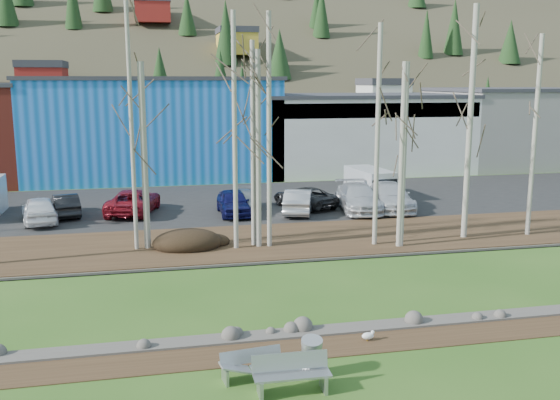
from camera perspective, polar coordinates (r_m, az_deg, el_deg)
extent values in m
plane|color=#2B5518|center=(18.33, 11.14, -15.10)|extent=(200.00, 200.00, 0.00)
cube|color=#382616|center=(20.09, 8.73, -12.58)|extent=(80.00, 1.80, 0.03)
cube|color=#382616|center=(31.34, 0.65, -3.73)|extent=(80.00, 7.00, 0.15)
cube|color=black|center=(41.40, -2.58, -0.16)|extent=(80.00, 14.00, 0.14)
cube|color=#0D5BB1|center=(54.22, -11.44, 6.43)|extent=(20.00, 12.00, 8.00)
cube|color=#333338|center=(54.08, -11.61, 10.82)|extent=(20.40, 12.24, 0.30)
cube|color=silver|center=(57.43, 6.94, 6.05)|extent=(18.00, 12.00, 6.50)
cube|color=#333338|center=(57.25, 7.02, 9.44)|extent=(18.36, 12.24, 0.30)
cube|color=navy|center=(51.75, 9.16, 8.09)|extent=(17.64, 0.20, 1.20)
cube|color=gray|center=(64.44, 20.60, 6.18)|extent=(14.00, 12.00, 7.00)
cube|color=#333338|center=(64.29, 20.82, 9.42)|extent=(14.28, 12.24, 0.30)
cube|color=#9EA1A3|center=(16.65, -1.84, -16.75)|extent=(0.10, 0.62, 0.49)
cube|color=#9EA1A3|center=(16.96, 4.00, -16.23)|extent=(0.10, 0.62, 0.49)
cube|color=#9EA1A3|center=(16.76, 0.90, -14.50)|extent=(2.02, 0.18, 0.45)
cube|color=#9EA1A3|center=(16.67, 1.12, -15.72)|extent=(2.03, 0.61, 0.06)
cube|color=#9EA1A3|center=(17.35, -5.03, -15.71)|extent=(0.15, 0.53, 0.42)
cube|color=#9EA1A3|center=(17.73, -0.36, -15.06)|extent=(0.15, 0.53, 0.42)
cube|color=#9EA1A3|center=(17.56, -2.70, -14.02)|extent=(1.74, 0.42, 0.37)
cube|color=#A8A9AD|center=(17.34, -4.08, -15.07)|extent=(0.89, 0.59, 0.31)
cube|color=#A8A9AD|center=(17.57, -1.28, -14.69)|extent=(0.89, 0.59, 0.31)
cylinder|color=#9EA1A3|center=(17.58, 2.92, -14.29)|extent=(0.63, 0.63, 0.98)
cylinder|color=gold|center=(19.97, 7.96, -12.57)|extent=(0.01, 0.01, 0.11)
cylinder|color=gold|center=(20.03, 7.90, -12.50)|extent=(0.01, 0.01, 0.11)
ellipsoid|color=white|center=(19.97, 8.03, -12.21)|extent=(0.39, 0.22, 0.22)
cube|color=gray|center=(19.95, 8.04, -12.09)|extent=(0.25, 0.14, 0.02)
sphere|color=white|center=(20.00, 8.47, -11.87)|extent=(0.12, 0.12, 0.12)
cone|color=gold|center=(20.03, 8.67, -11.84)|extent=(0.07, 0.04, 0.03)
ellipsoid|color=black|center=(30.06, -8.47, -3.70)|extent=(3.30, 2.33, 0.65)
cylinder|color=#ABA59A|center=(29.38, -13.41, 6.31)|extent=(0.19, 0.19, 11.28)
cylinder|color=#ABA59A|center=(29.59, -12.30, 3.86)|extent=(0.30, 0.30, 8.67)
cylinder|color=#ABA59A|center=(28.88, -4.16, 6.14)|extent=(0.22, 0.22, 10.91)
cylinder|color=#ABA59A|center=(29.22, -2.01, 4.56)|extent=(0.27, 0.27, 9.23)
cylinder|color=#ABA59A|center=(29.44, -2.48, 5.01)|extent=(0.22, 0.22, 9.65)
cylinder|color=#ABA59A|center=(29.87, 8.90, 5.72)|extent=(0.23, 0.23, 10.42)
cylinder|color=#ABA59A|center=(32.27, 16.97, 6.65)|extent=(0.28, 0.28, 11.43)
cylinder|color=#ABA59A|center=(29.80, 11.07, 3.96)|extent=(0.25, 0.25, 8.69)
cylinder|color=#ABA59A|center=(34.00, 22.25, 5.37)|extent=(0.23, 0.23, 10.08)
cylinder|color=#ABA59A|center=(29.15, -1.00, 6.21)|extent=(0.22, 0.22, 10.91)
cylinder|color=#ABA59A|center=(29.83, 11.25, 3.96)|extent=(0.25, 0.25, 8.69)
imported|color=white|center=(37.30, -21.14, -0.82)|extent=(2.63, 4.70, 1.51)
imported|color=black|center=(38.74, -19.02, -0.42)|extent=(2.18, 4.17, 1.31)
imported|color=maroon|center=(38.28, -13.25, -0.12)|extent=(3.58, 5.68, 1.46)
imported|color=#9BA0A3|center=(37.66, -3.50, -0.15)|extent=(2.87, 4.81, 1.31)
imported|color=#12134D|center=(37.05, -4.27, -0.22)|extent=(1.74, 4.31, 1.47)
imported|color=#B2B1B4|center=(37.33, 1.68, -0.11)|extent=(2.82, 4.72, 1.47)
imported|color=#262729|center=(39.18, 2.26, 0.28)|extent=(3.90, 5.10, 1.29)
imported|color=silver|center=(39.10, 9.98, 0.33)|extent=(2.94, 5.78, 1.61)
imported|color=silver|center=(38.38, 7.16, 0.22)|extent=(2.94, 5.78, 1.61)
cube|color=silver|center=(42.72, 8.20, 1.52)|extent=(2.27, 4.66, 1.97)
cube|color=black|center=(41.14, 9.26, 1.14)|extent=(1.86, 1.10, 1.22)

